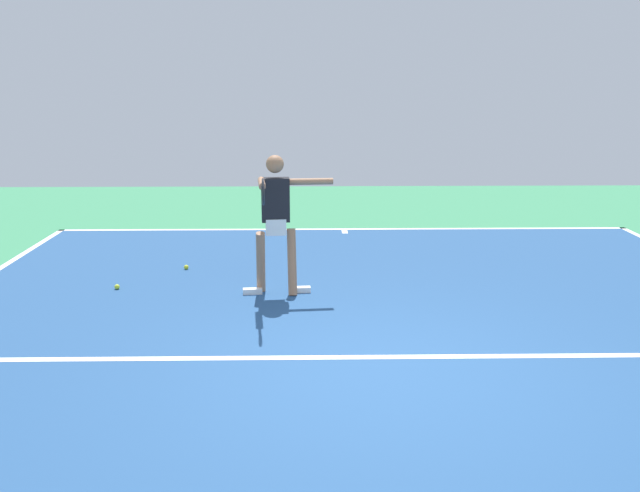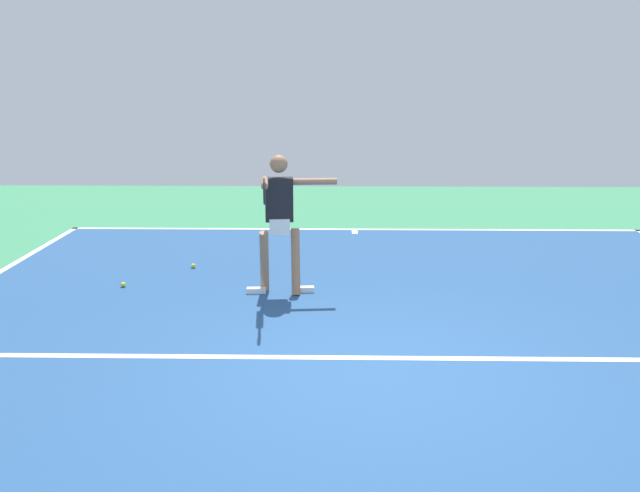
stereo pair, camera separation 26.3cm
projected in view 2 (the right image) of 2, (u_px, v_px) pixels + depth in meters
ground_plane at (374, 372)px, 6.34m from camera, size 22.24×22.24×0.00m
court_surface at (374, 371)px, 6.34m from camera, size 10.16×12.32×0.00m
court_line_baseline_near at (354, 229)px, 12.27m from camera, size 10.16×0.10×0.01m
court_line_service at (372, 358)px, 6.65m from camera, size 7.62×0.10×0.01m
court_line_centre_mark at (355, 232)px, 12.08m from camera, size 0.10×0.30×0.01m
tennis_player at (280, 215)px, 8.40m from camera, size 1.13×1.23×1.75m
tennis_ball_by_sideline at (123, 285)px, 8.89m from camera, size 0.07×0.07×0.07m
tennis_ball_by_baseline at (193, 266)px, 9.78m from camera, size 0.07×0.07×0.07m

